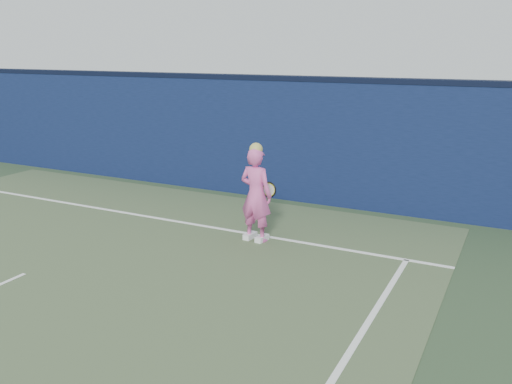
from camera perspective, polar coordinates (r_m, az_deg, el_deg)
The scene contains 4 objects.
backstop_wall at distance 12.30m, azimuth -4.02°, elevation 6.00°, with size 24.00×0.40×2.50m, color #0C1839.
wall_cap at distance 12.17m, azimuth -4.13°, elevation 12.05°, with size 24.00×0.42×0.10m, color black.
player at distance 8.97m, azimuth 0.00°, elevation -0.25°, with size 0.62×0.44×1.67m.
racket at distance 9.31m, azimuth 1.26°, elevation 0.23°, with size 0.51×0.21×0.29m.
Camera 1 is at (6.21, -3.94, 3.15)m, focal length 38.00 mm.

